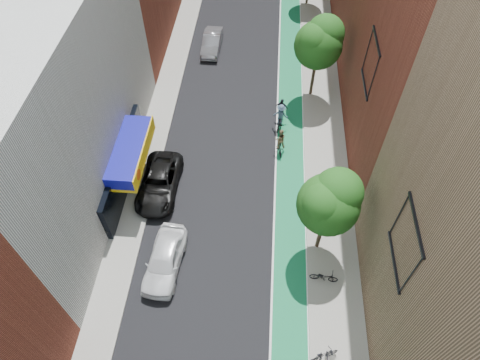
% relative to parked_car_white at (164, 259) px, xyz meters
% --- Properties ---
extents(bike_lane, '(2.00, 68.00, 0.01)m').
position_rel_parked_car_white_xyz_m(bike_lane, '(7.20, 17.95, -0.78)').
color(bike_lane, '#126A3E').
rests_on(bike_lane, ground).
extents(sidewalk_left, '(2.00, 68.00, 0.15)m').
position_rel_parked_car_white_xyz_m(sidewalk_left, '(-2.80, 17.95, -0.71)').
color(sidewalk_left, gray).
rests_on(sidewalk_left, ground).
extents(sidewalk_right, '(3.00, 68.00, 0.15)m').
position_rel_parked_car_white_xyz_m(sidewalk_right, '(9.70, 17.95, -0.71)').
color(sidewalk_right, gray).
rests_on(sidewalk_right, ground).
extents(building_left_white, '(8.00, 20.00, 12.00)m').
position_rel_parked_car_white_xyz_m(building_left_white, '(-7.80, 5.95, 5.22)').
color(building_left_white, silver).
rests_on(building_left_white, ground).
extents(tree_near, '(3.40, 3.36, 6.42)m').
position_rel_parked_car_white_xyz_m(tree_near, '(8.85, 1.97, 3.87)').
color(tree_near, '#332619').
rests_on(tree_near, ground).
extents(tree_mid, '(3.55, 3.53, 6.74)m').
position_rel_parked_car_white_xyz_m(tree_mid, '(8.85, 15.97, 4.11)').
color(tree_mid, '#332619').
rests_on(tree_mid, ground).
extents(parked_car_white, '(2.20, 4.73, 1.57)m').
position_rel_parked_car_white_xyz_m(parked_car_white, '(0.00, 0.00, 0.00)').
color(parked_car_white, white).
rests_on(parked_car_white, ground).
extents(parked_car_black, '(2.51, 5.28, 1.46)m').
position_rel_parked_car_white_xyz_m(parked_car_black, '(-1.40, 5.53, -0.06)').
color(parked_car_black, black).
rests_on(parked_car_black, ground).
extents(parked_car_silver, '(1.62, 4.33, 1.41)m').
position_rel_parked_car_white_xyz_m(parked_car_silver, '(0.20, 21.59, -0.08)').
color(parked_car_silver, gray).
rests_on(parked_car_silver, ground).
extents(cyclist_lane_near, '(0.87, 1.72, 1.97)m').
position_rel_parked_car_white_xyz_m(cyclist_lane_near, '(6.40, 9.64, 0.05)').
color(cyclist_lane_near, black).
rests_on(cyclist_lane_near, ground).
extents(cyclist_lane_mid, '(0.99, 1.63, 1.92)m').
position_rel_parked_car_white_xyz_m(cyclist_lane_mid, '(6.47, 12.90, -0.05)').
color(cyclist_lane_mid, black).
rests_on(cyclist_lane_mid, ground).
extents(cyclist_lane_far, '(1.24, 1.83, 2.08)m').
position_rel_parked_car_white_xyz_m(cyclist_lane_far, '(6.40, 12.07, 0.14)').
color(cyclist_lane_far, black).
rests_on(cyclist_lane_far, ground).
extents(parked_bike_mid, '(1.78, 1.16, 1.04)m').
position_rel_parked_car_white_xyz_m(parked_bike_mid, '(8.78, -4.62, -0.11)').
color(parked_bike_mid, black).
rests_on(parked_bike_mid, sidewalk_right).
extents(parked_bike_far, '(1.64, 0.69, 0.84)m').
position_rel_parked_car_white_xyz_m(parked_bike_far, '(9.06, -0.28, -0.22)').
color(parked_bike_far, black).
rests_on(parked_bike_far, sidewalk_right).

